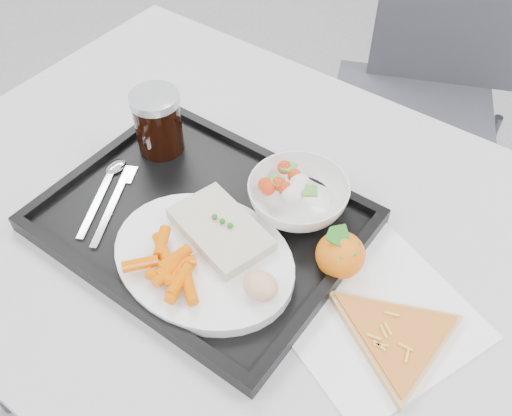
# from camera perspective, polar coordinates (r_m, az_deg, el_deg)

# --- Properties ---
(table) EXTENTS (1.20, 0.80, 0.75)m
(table) POSITION_cam_1_polar(r_m,az_deg,el_deg) (0.91, 0.85, -5.08)
(table) COLOR silver
(table) RESTS_ON ground
(chair) EXTENTS (0.55, 0.57, 0.93)m
(chair) POSITION_cam_1_polar(r_m,az_deg,el_deg) (1.58, 17.08, 12.30)
(chair) COLOR #36363D
(chair) RESTS_ON ground
(tray) EXTENTS (0.45, 0.35, 0.03)m
(tray) POSITION_cam_1_polar(r_m,az_deg,el_deg) (0.86, -5.48, -1.39)
(tray) COLOR black
(tray) RESTS_ON table
(dinner_plate) EXTENTS (0.27, 0.27, 0.02)m
(dinner_plate) POSITION_cam_1_polar(r_m,az_deg,el_deg) (0.80, -5.24, -5.11)
(dinner_plate) COLOR white
(dinner_plate) RESTS_ON tray
(fish_fillet) EXTENTS (0.17, 0.13, 0.03)m
(fish_fillet) POSITION_cam_1_polar(r_m,az_deg,el_deg) (0.81, -3.57, -2.13)
(fish_fillet) COLOR beige
(fish_fillet) RESTS_ON dinner_plate
(bread_roll) EXTENTS (0.06, 0.05, 0.03)m
(bread_roll) POSITION_cam_1_polar(r_m,az_deg,el_deg) (0.74, 0.46, -7.78)
(bread_roll) COLOR #E8CA84
(bread_roll) RESTS_ON dinner_plate
(salad_bowl) EXTENTS (0.15, 0.15, 0.05)m
(salad_bowl) POSITION_cam_1_polar(r_m,az_deg,el_deg) (0.86, 4.24, 1.21)
(salad_bowl) COLOR white
(salad_bowl) RESTS_ON tray
(cola_glass) EXTENTS (0.08, 0.08, 0.11)m
(cola_glass) POSITION_cam_1_polar(r_m,az_deg,el_deg) (0.95, -9.79, 8.54)
(cola_glass) COLOR black
(cola_glass) RESTS_ON tray
(cutlery) EXTENTS (0.12, 0.16, 0.01)m
(cutlery) POSITION_cam_1_polar(r_m,az_deg,el_deg) (0.92, -14.37, 1.78)
(cutlery) COLOR silver
(cutlery) RESTS_ON tray
(napkin) EXTENTS (0.32, 0.32, 0.00)m
(napkin) POSITION_cam_1_polar(r_m,az_deg,el_deg) (0.79, 11.29, -9.97)
(napkin) COLOR white
(napkin) RESTS_ON table
(tangerine) EXTENTS (0.09, 0.09, 0.07)m
(tangerine) POSITION_cam_1_polar(r_m,az_deg,el_deg) (0.80, 8.43, -4.64)
(tangerine) COLOR orange
(tangerine) RESTS_ON napkin
(pizza_slice) EXTENTS (0.23, 0.23, 0.02)m
(pizza_slice) POSITION_cam_1_polar(r_m,az_deg,el_deg) (0.77, 13.82, -12.38)
(pizza_slice) COLOR tan
(pizza_slice) RESTS_ON napkin
(carrot_pile) EXTENTS (0.12, 0.09, 0.02)m
(carrot_pile) POSITION_cam_1_polar(r_m,az_deg,el_deg) (0.77, -8.58, -5.91)
(carrot_pile) COLOR #E75F00
(carrot_pile) RESTS_ON dinner_plate
(salad_contents) EXTENTS (0.09, 0.08, 0.03)m
(salad_contents) POSITION_cam_1_polar(r_m,az_deg,el_deg) (0.86, 3.29, 2.28)
(salad_contents) COLOR red
(salad_contents) RESTS_ON salad_bowl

